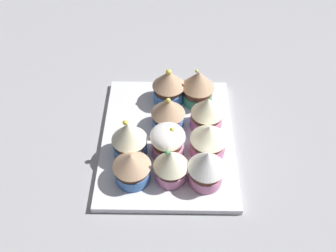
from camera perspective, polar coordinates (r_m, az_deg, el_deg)
name	(u,v)px	position (r cm, az deg, el deg)	size (l,w,h in cm)	color
ground_plane	(168,146)	(74.08, 0.00, -2.97)	(180.00, 180.00, 3.00)	#9E9EA3
baking_tray	(168,139)	(72.47, 0.00, -1.92)	(30.72, 24.25, 1.20)	silver
cupcake_0	(207,167)	(63.15, 5.68, -6.00)	(6.21, 6.21, 7.45)	pink
cupcake_1	(208,140)	(67.53, 5.95, -2.00)	(6.46, 6.46, 6.59)	pink
cupcake_2	(207,113)	(71.48, 5.73, 1.91)	(6.03, 6.03, 7.19)	pink
cupcake_3	(198,86)	(76.05, 4.45, 5.80)	(6.41, 6.41, 7.78)	#4C9E6B
cupcake_4	(171,165)	(63.48, 0.44, -5.69)	(5.83, 5.83, 7.13)	pink
cupcake_5	(169,142)	(67.01, 0.21, -2.31)	(6.10, 6.10, 6.59)	pink
cupcake_6	(170,113)	(71.17, 0.31, 1.97)	(6.26, 6.26, 7.34)	#477AC6
cupcake_7	(170,86)	(76.23, 0.32, 5.92)	(6.42, 6.42, 7.71)	#477AC6
cupcake_8	(132,167)	(64.09, -5.30, -5.94)	(6.35, 6.35, 6.22)	#477AC6
cupcake_9	(129,139)	(66.80, -5.68, -1.93)	(6.16, 6.16, 8.02)	#477AC6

